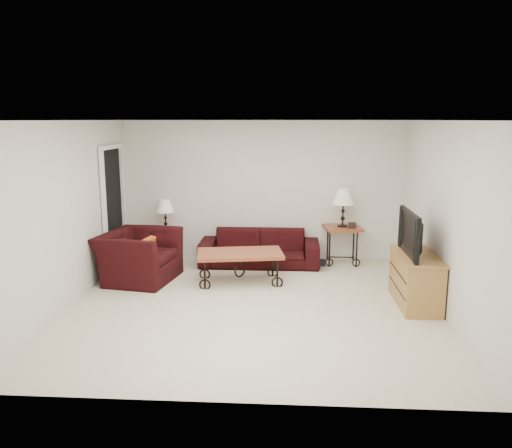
{
  "coord_description": "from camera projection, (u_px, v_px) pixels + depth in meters",
  "views": [
    {
      "loc": [
        0.47,
        -6.71,
        2.51
      ],
      "look_at": [
        0.0,
        0.7,
        1.0
      ],
      "focal_mm": 36.1,
      "sensor_mm": 36.0,
      "label": 1
    }
  ],
  "objects": [
    {
      "name": "side_table_left",
      "position": [
        166.0,
        245.0,
        9.29
      ],
      "size": [
        0.55,
        0.55,
        0.56
      ],
      "primitive_type": "cube",
      "rotation": [
        0.0,
        0.0,
        -0.07
      ],
      "color": "brown",
      "rests_on": "ground"
    },
    {
      "name": "armchair",
      "position": [
        139.0,
        256.0,
        8.13
      ],
      "size": [
        1.24,
        1.36,
        0.78
      ],
      "primitive_type": "imported",
      "rotation": [
        0.0,
        0.0,
        1.4
      ],
      "color": "black",
      "rests_on": "ground"
    },
    {
      "name": "doorway",
      "position": [
        113.0,
        210.0,
        8.65
      ],
      "size": [
        0.08,
        0.94,
        2.04
      ],
      "primitive_type": "cube",
      "color": "black",
      "rests_on": "ground"
    },
    {
      "name": "wall_back",
      "position": [
        262.0,
        191.0,
        9.28
      ],
      "size": [
        5.0,
        0.02,
        2.5
      ],
      "primitive_type": "cube",
      "color": "silver",
      "rests_on": "ground"
    },
    {
      "name": "sofa",
      "position": [
        259.0,
        248.0,
        9.0
      ],
      "size": [
        2.07,
        0.81,
        0.61
      ],
      "primitive_type": "imported",
      "color": "black",
      "rests_on": "ground"
    },
    {
      "name": "television",
      "position": [
        417.0,
        233.0,
        6.93
      ],
      "size": [
        0.14,
        1.05,
        0.6
      ],
      "primitive_type": "imported",
      "rotation": [
        0.0,
        0.0,
        -1.57
      ],
      "color": "black",
      "rests_on": "tv_stand"
    },
    {
      "name": "ceiling",
      "position": [
        253.0,
        120.0,
        6.59
      ],
      "size": [
        5.0,
        5.0,
        0.0
      ],
      "primitive_type": "plane",
      "color": "white",
      "rests_on": "wall_back"
    },
    {
      "name": "photo_frame_right",
      "position": [
        352.0,
        225.0,
        8.85
      ],
      "size": [
        0.13,
        0.03,
        0.11
      ],
      "primitive_type": "cube",
      "rotation": [
        0.0,
        0.0,
        -0.06
      ],
      "color": "black",
      "rests_on": "side_table_right"
    },
    {
      "name": "wall_right",
      "position": [
        444.0,
        218.0,
        6.68
      ],
      "size": [
        0.02,
        5.0,
        2.5
      ],
      "primitive_type": "cube",
      "color": "silver",
      "rests_on": "ground"
    },
    {
      "name": "backpack",
      "position": [
        319.0,
        259.0,
        8.71
      ],
      "size": [
        0.32,
        0.26,
        0.38
      ],
      "primitive_type": "ellipsoid",
      "rotation": [
        0.0,
        0.0,
        -0.14
      ],
      "color": "black",
      "rests_on": "ground"
    },
    {
      "name": "coffee_table",
      "position": [
        240.0,
        267.0,
        8.03
      ],
      "size": [
        1.41,
        0.91,
        0.49
      ],
      "primitive_type": "cube",
      "rotation": [
        0.0,
        0.0,
        0.16
      ],
      "color": "brown",
      "rests_on": "ground"
    },
    {
      "name": "tv_stand",
      "position": [
        415.0,
        280.0,
        7.06
      ],
      "size": [
        0.49,
        1.17,
        0.7
      ],
      "primitive_type": "cube",
      "color": "#B08341",
      "rests_on": "ground"
    },
    {
      "name": "throw_pillow",
      "position": [
        147.0,
        249.0,
        8.05
      ],
      "size": [
        0.15,
        0.36,
        0.35
      ],
      "primitive_type": "cube",
      "rotation": [
        0.0,
        0.0,
        1.4
      ],
      "color": "orange",
      "rests_on": "armchair"
    },
    {
      "name": "wall_left",
      "position": [
        70.0,
        214.0,
        6.99
      ],
      "size": [
        0.02,
        5.0,
        2.5
      ],
      "primitive_type": "cube",
      "color": "silver",
      "rests_on": "ground"
    },
    {
      "name": "lamp_left",
      "position": [
        165.0,
        215.0,
        9.18
      ],
      "size": [
        0.34,
        0.34,
        0.56
      ],
      "primitive_type": null,
      "rotation": [
        0.0,
        0.0,
        -0.07
      ],
      "color": "black",
      "rests_on": "side_table_left"
    },
    {
      "name": "side_table_right",
      "position": [
        342.0,
        245.0,
        9.08
      ],
      "size": [
        0.7,
        0.7,
        0.67
      ],
      "primitive_type": "cube",
      "rotation": [
        0.0,
        0.0,
        0.15
      ],
      "color": "brown",
      "rests_on": "ground"
    },
    {
      "name": "wall_front",
      "position": [
        232.0,
        270.0,
        4.39
      ],
      "size": [
        5.0,
        0.02,
        2.5
      ],
      "primitive_type": "cube",
      "color": "silver",
      "rests_on": "ground"
    },
    {
      "name": "lamp_right",
      "position": [
        343.0,
        208.0,
        8.95
      ],
      "size": [
        0.43,
        0.43,
        0.67
      ],
      "primitive_type": null,
      "rotation": [
        0.0,
        0.0,
        0.15
      ],
      "color": "black",
      "rests_on": "side_table_right"
    },
    {
      "name": "photo_frame_left",
      "position": [
        156.0,
        229.0,
        9.09
      ],
      "size": [
        0.11,
        0.03,
        0.09
      ],
      "primitive_type": "cube",
      "rotation": [
        0.0,
        0.0,
        0.1
      ],
      "color": "black",
      "rests_on": "side_table_left"
    },
    {
      "name": "ground",
      "position": [
        253.0,
        305.0,
        7.09
      ],
      "size": [
        5.0,
        5.0,
        0.0
      ],
      "primitive_type": "plane",
      "color": "beige",
      "rests_on": "ground"
    }
  ]
}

